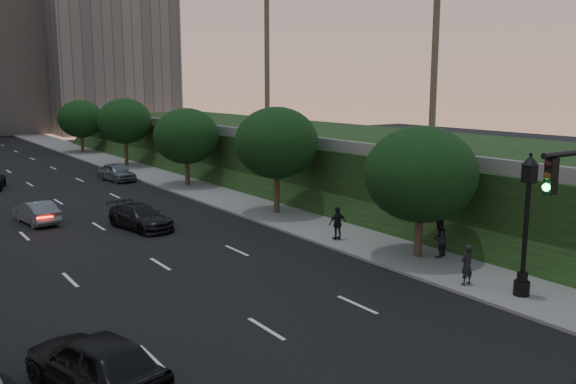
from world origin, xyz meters
TOP-DOWN VIEW (x-y plane):
  - road_surface at (0.00, 30.00)m, footprint 16.00×140.00m
  - sidewalk_right at (10.25, 30.00)m, footprint 4.50×140.00m
  - embankment at (22.00, 28.00)m, footprint 18.00×90.00m
  - parapet_wall at (13.50, 28.00)m, footprint 0.35×90.00m
  - office_block_right at (24.00, 96.00)m, footprint 20.00×22.00m
  - tree_right_a at (10.30, 8.00)m, footprint 5.20×5.20m
  - tree_right_b at (10.30, 20.00)m, footprint 5.20×5.20m
  - tree_right_c at (10.30, 33.00)m, footprint 5.20×5.20m
  - tree_right_d at (10.30, 47.00)m, footprint 5.20×5.20m
  - tree_right_e at (10.30, 62.00)m, footprint 5.20×5.20m
  - street_lamp at (9.62, 1.99)m, footprint 0.64×0.64m
  - sedan_near_left at (-5.96, 4.04)m, footprint 3.12×5.19m
  - sedan_mid_left at (-2.72, 25.89)m, footprint 1.97×4.26m
  - sedan_near_right at (1.83, 21.14)m, footprint 2.79×5.03m
  - sedan_far_right at (6.51, 38.86)m, footprint 2.40×4.59m
  - pedestrian_a at (8.90, 4.02)m, footprint 0.61×0.41m
  - pedestrian_b at (11.00, 7.38)m, footprint 1.02×0.89m
  - pedestrian_c at (9.17, 12.55)m, footprint 1.05×0.52m

SIDE VIEW (x-z plane):
  - road_surface at x=0.00m, z-range 0.00..0.02m
  - sidewalk_right at x=10.25m, z-range 0.00..0.15m
  - sedan_mid_left at x=-2.72m, z-range 0.00..1.35m
  - sedan_near_right at x=1.83m, z-range 0.00..1.38m
  - sedan_far_right at x=6.51m, z-range 0.00..1.49m
  - sedan_near_left at x=-5.96m, z-range 0.00..1.65m
  - pedestrian_a at x=8.90m, z-range 0.15..1.79m
  - pedestrian_c at x=9.17m, z-range 0.15..1.87m
  - pedestrian_b at x=11.00m, z-range 0.15..1.93m
  - embankment at x=22.00m, z-range 0.00..4.00m
  - street_lamp at x=9.62m, z-range -0.18..5.44m
  - tree_right_a at x=10.30m, z-range 0.90..7.14m
  - tree_right_c at x=10.30m, z-range 0.90..7.14m
  - tree_right_e at x=10.30m, z-range 0.90..7.14m
  - parapet_wall at x=13.50m, z-range 4.00..4.70m
  - tree_right_b at x=10.30m, z-range 1.15..7.88m
  - tree_right_d at x=10.30m, z-range 1.15..7.88m
  - office_block_right at x=24.00m, z-range 0.00..36.00m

